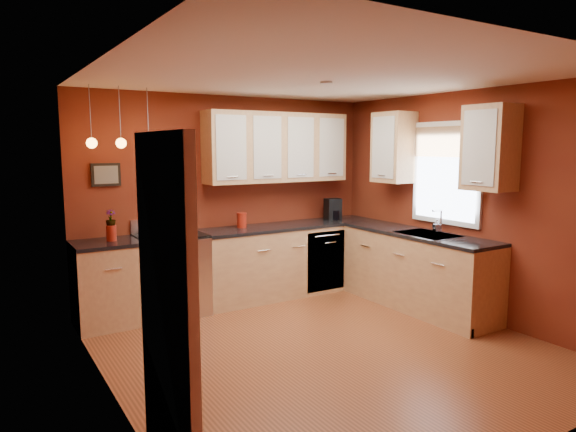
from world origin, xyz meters
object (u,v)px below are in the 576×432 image
gas_range (172,274)px  red_canister (242,220)px  soap_pump (437,227)px  sink (428,236)px  coffee_maker (333,210)px

gas_range → red_canister: 1.11m
red_canister → soap_pump: (1.74, -1.64, -0.01)m
soap_pump → red_canister: bearing=136.7°
red_canister → soap_pump: 2.39m
gas_range → sink: size_ratio=1.59×
red_canister → coffee_maker: 1.42m
sink → red_canister: 2.29m
coffee_maker → soap_pump: (0.32, -1.61, -0.05)m
red_canister → soap_pump: red_canister is taller
coffee_maker → soap_pump: coffee_maker is taller
coffee_maker → gas_range: bearing=-170.0°
sink → red_canister: bearing=136.6°
red_canister → coffee_maker: (1.42, -0.03, 0.04)m
red_canister → sink: bearing=-43.4°
sink → soap_pump: bearing=-41.0°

